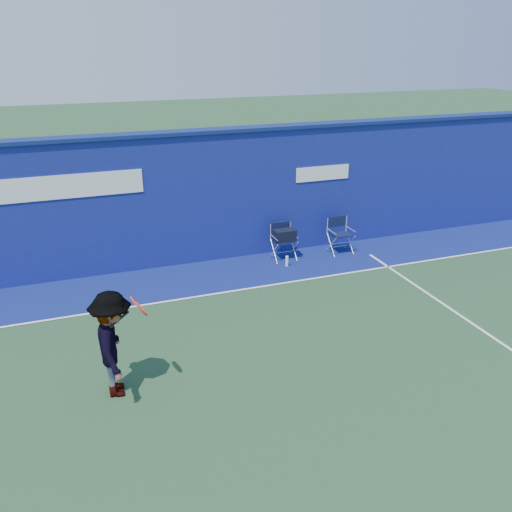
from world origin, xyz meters
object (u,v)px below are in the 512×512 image
object	(u,v)px
directors_chair_right	(340,242)
tennis_player	(113,344)
directors_chair_left	(284,244)
water_bottle	(287,261)

from	to	relation	value
directors_chair_right	tennis_player	size ratio (longest dim) A/B	0.53
directors_chair_left	tennis_player	size ratio (longest dim) A/B	0.53
tennis_player	directors_chair_left	bearing A→B (deg)	42.60
directors_chair_left	tennis_player	xyz separation A→B (m)	(-4.38, -4.03, 0.46)
directors_chair_right	water_bottle	bearing A→B (deg)	-167.28
directors_chair_left	tennis_player	world-z (taller)	tennis_player
water_bottle	tennis_player	bearing A→B (deg)	-140.11
directors_chair_right	tennis_player	world-z (taller)	tennis_player
water_bottle	directors_chair_right	bearing A→B (deg)	12.72
tennis_player	directors_chair_right	bearing A→B (deg)	33.89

